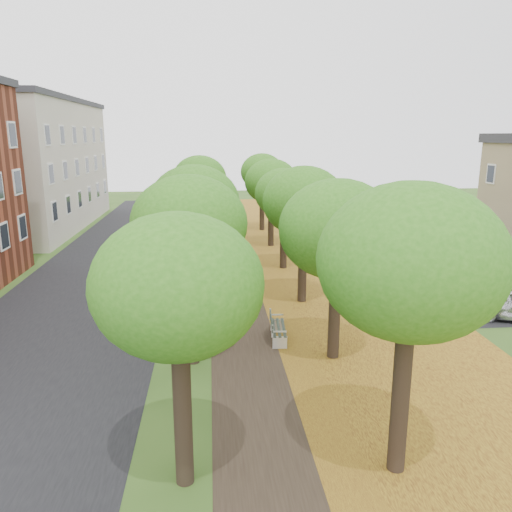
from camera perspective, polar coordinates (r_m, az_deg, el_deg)
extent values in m
plane|color=#2D4C19|center=(12.31, 3.16, -23.73)|extent=(120.00, 120.00, 0.00)
cube|color=black|center=(26.47, -18.11, -3.46)|extent=(8.00, 70.00, 0.01)
cube|color=black|center=(25.82, -1.66, -3.19)|extent=(3.20, 70.00, 0.01)
cube|color=#AF8620|center=(26.59, 9.18, -2.86)|extent=(7.50, 70.00, 0.01)
cube|color=black|center=(30.66, 24.29, -1.71)|extent=(9.00, 16.00, 0.01)
cylinder|color=black|center=(11.28, -8.38, -17.23)|extent=(0.40, 0.40, 3.42)
ellipsoid|color=#2B6A16|center=(10.12, -8.94, -3.19)|extent=(3.53, 3.53, 3.00)
cylinder|color=black|center=(16.71, -7.33, -6.65)|extent=(0.40, 0.40, 3.42)
ellipsoid|color=#2B6A16|center=(15.96, -7.63, 3.03)|extent=(3.53, 3.53, 3.00)
cylinder|color=black|center=(22.44, -6.82, -1.35)|extent=(0.40, 0.40, 3.42)
ellipsoid|color=#2B6A16|center=(21.88, -7.03, 5.90)|extent=(3.53, 3.53, 3.00)
cylinder|color=black|center=(28.28, -6.52, 1.78)|extent=(0.40, 0.40, 3.42)
ellipsoid|color=#2B6A16|center=(27.83, -6.68, 7.55)|extent=(3.53, 3.53, 3.00)
cylinder|color=black|center=(34.17, -6.32, 3.83)|extent=(0.40, 0.40, 3.42)
ellipsoid|color=#2B6A16|center=(33.81, -6.45, 8.61)|extent=(3.53, 3.53, 3.00)
cylinder|color=black|center=(40.10, -6.18, 5.28)|extent=(0.40, 0.40, 3.42)
ellipsoid|color=#2B6A16|center=(39.79, -6.29, 9.36)|extent=(3.53, 3.53, 3.00)
cylinder|color=black|center=(11.98, 16.15, -15.68)|extent=(0.40, 0.40, 3.42)
ellipsoid|color=#2B6A16|center=(10.90, 17.14, -2.42)|extent=(3.53, 3.53, 3.00)
cylinder|color=black|center=(17.20, 8.96, -6.12)|extent=(0.40, 0.40, 3.42)
ellipsoid|color=#2B6A16|center=(16.46, 9.33, 3.29)|extent=(3.53, 3.53, 3.00)
cylinder|color=black|center=(22.80, 5.33, -1.07)|extent=(0.40, 0.40, 3.42)
ellipsoid|color=#2B6A16|center=(22.25, 5.49, 6.07)|extent=(3.53, 3.53, 3.00)
cylinder|color=black|center=(28.56, 3.16, 1.97)|extent=(0.40, 0.40, 3.42)
ellipsoid|color=#2B6A16|center=(28.13, 3.23, 7.68)|extent=(3.53, 3.53, 3.00)
cylinder|color=black|center=(34.41, 1.71, 3.98)|extent=(0.40, 0.40, 3.42)
ellipsoid|color=#2B6A16|center=(34.05, 1.75, 8.72)|extent=(3.53, 3.53, 3.00)
cylinder|color=black|center=(40.30, 0.68, 5.40)|extent=(0.40, 0.40, 3.42)
ellipsoid|color=#2B6A16|center=(39.99, 0.70, 9.46)|extent=(3.53, 3.53, 3.00)
cube|color=beige|center=(45.47, -25.49, 9.21)|extent=(10.00, 20.00, 10.00)
cube|color=#2D2D33|center=(45.48, -26.18, 15.73)|extent=(10.30, 20.30, 0.40)
cube|color=#2C372E|center=(18.87, 2.59, -8.16)|extent=(0.62, 1.91, 0.04)
cube|color=#2C372E|center=(18.75, 1.76, -7.37)|extent=(0.19, 1.88, 0.27)
cube|color=silver|center=(18.17, 2.74, -9.86)|extent=(0.53, 0.10, 0.47)
cube|color=silver|center=(19.75, 2.44, -7.88)|extent=(0.53, 0.10, 0.47)
cube|color=silver|center=(18.00, 2.76, -8.62)|extent=(0.47, 0.10, 0.04)
cube|color=silver|center=(19.60, 2.45, -6.72)|extent=(0.47, 0.10, 0.04)
imported|color=maroon|center=(26.04, 23.82, -2.49)|extent=(4.88, 2.59, 1.53)
imported|color=#323237|center=(28.67, 20.81, -0.85)|extent=(5.38, 2.85, 1.49)
imported|color=silver|center=(30.80, 19.07, 0.04)|extent=(4.80, 2.65, 1.27)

